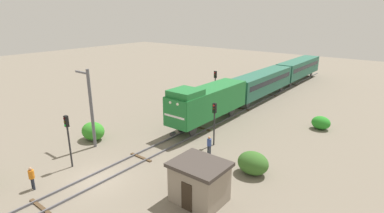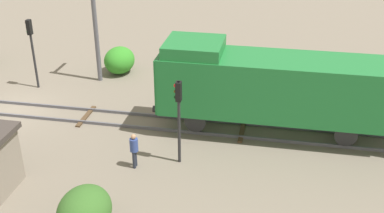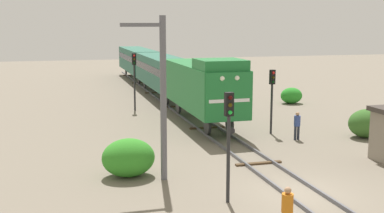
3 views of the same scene
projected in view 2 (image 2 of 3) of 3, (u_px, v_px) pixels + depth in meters
ground_plane at (14, 110)px, 27.15m from camera, size 154.60×154.60×0.00m
railway_track at (14, 109)px, 27.12m from camera, size 2.40×103.07×0.16m
locomotive at (267, 84)px, 23.56m from camera, size 2.90×11.60×4.60m
traffic_signal_near at (31, 41)px, 28.65m from camera, size 0.32×0.34×4.32m
traffic_signal_mid at (179, 107)px, 21.18m from camera, size 0.32×0.34×4.05m
worker_by_signal at (134, 148)px, 21.61m from camera, size 0.38×0.38×1.70m
catenary_mast at (95, 22)px, 29.34m from camera, size 1.94×0.28×7.21m
bush_mid at (85, 211)px, 17.85m from camera, size 2.42×1.98×1.76m
bush_far at (119, 60)px, 31.75m from camera, size 2.40×1.97×1.75m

